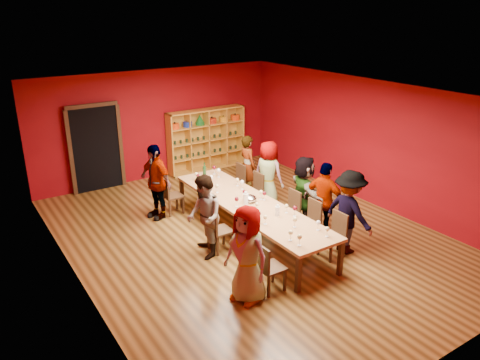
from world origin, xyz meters
name	(u,v)px	position (x,y,z in m)	size (l,w,h in m)	color
room_shell	(250,169)	(0.00, 0.00, 1.50)	(7.10, 9.10, 3.04)	#4D3214
tasting_table	(250,205)	(0.00, 0.00, 0.70)	(1.10, 4.50, 0.75)	#A97546
doorway	(96,148)	(-1.80, 4.43, 1.12)	(1.40, 0.17, 2.30)	black
shelving_unit	(206,137)	(1.40, 4.32, 0.98)	(2.40, 0.40, 1.80)	gold
chair_person_left_0	(267,266)	(-0.91, -1.86, 0.50)	(0.42, 0.42, 0.89)	black
person_left_0	(247,254)	(-1.32, -1.86, 0.84)	(0.82, 0.45, 1.68)	silver
chair_person_left_2	(217,229)	(-0.91, -0.20, 0.50)	(0.42, 0.42, 0.89)	black
person_left_2	(204,217)	(-1.18, -0.20, 0.82)	(0.80, 0.44, 1.64)	#131536
chair_person_left_4	(170,194)	(-0.91, 1.94, 0.50)	(0.42, 0.42, 0.89)	black
person_left_4	(156,182)	(-1.23, 1.94, 0.87)	(1.02, 0.46, 1.74)	#517DA6
chair_person_right_0	(335,232)	(0.91, -1.58, 0.50)	(0.42, 0.42, 0.89)	black
person_right_0	(349,212)	(1.24, -1.58, 0.84)	(1.09, 0.45, 1.68)	#121534
chair_person_right_1	(310,219)	(0.91, -0.87, 0.50)	(0.42, 0.42, 0.89)	black
person_right_1	(325,201)	(1.27, -0.87, 0.82)	(0.96, 0.44, 1.63)	tan
chair_person_right_2	(290,208)	(0.91, -0.23, 0.50)	(0.42, 0.42, 0.89)	black
person_right_2	(304,192)	(1.27, -0.23, 0.80)	(1.49, 0.43, 1.60)	beige
chair_person_right_3	(255,189)	(0.91, 1.10, 0.50)	(0.42, 0.42, 0.89)	black
person_right_3	(268,174)	(1.30, 1.10, 0.81)	(0.79, 0.43, 1.61)	#CC8994
chair_person_right_4	(237,180)	(0.91, 1.88, 0.50)	(0.42, 0.42, 0.89)	black
person_right_4	(248,166)	(1.23, 1.88, 0.79)	(0.58, 0.42, 1.59)	white
wine_glass_0	(265,218)	(-0.32, -0.98, 0.89)	(0.08, 0.08, 0.19)	white
wine_glass_1	(257,205)	(-0.10, -0.41, 0.89)	(0.08, 0.08, 0.19)	white
wine_glass_2	(295,209)	(0.36, -1.01, 0.91)	(0.09, 0.09, 0.22)	white
wine_glass_3	(214,168)	(0.28, 1.93, 0.91)	(0.09, 0.09, 0.22)	white
wine_glass_4	(217,187)	(-0.27, 0.87, 0.89)	(0.08, 0.08, 0.20)	white
wine_glass_5	(261,193)	(0.31, 0.03, 0.90)	(0.08, 0.08, 0.21)	white
wine_glass_6	(237,200)	(-0.32, 0.00, 0.91)	(0.09, 0.09, 0.21)	white
wine_glass_7	(327,230)	(0.29, -1.99, 0.89)	(0.08, 0.08, 0.19)	white
wine_glass_8	(237,180)	(0.32, 0.96, 0.89)	(0.08, 0.08, 0.19)	white
wine_glass_9	(300,237)	(-0.33, -1.97, 0.91)	(0.09, 0.09, 0.22)	white
wine_glass_10	(287,207)	(0.33, -0.80, 0.89)	(0.07, 0.07, 0.19)	white
wine_glass_11	(295,220)	(0.06, -1.38, 0.90)	(0.08, 0.08, 0.21)	white
wine_glass_12	(264,194)	(0.35, -0.03, 0.89)	(0.08, 0.08, 0.19)	white
wine_glass_13	(244,192)	(0.07, 0.31, 0.88)	(0.07, 0.07, 0.18)	white
wine_glass_14	(219,171)	(0.27, 1.69, 0.91)	(0.09, 0.09, 0.22)	white
wine_glass_15	(259,214)	(-0.36, -0.82, 0.90)	(0.09, 0.09, 0.21)	white
wine_glass_16	(242,183)	(0.30, 0.73, 0.91)	(0.09, 0.09, 0.22)	white
wine_glass_17	(318,223)	(0.34, -1.71, 0.89)	(0.08, 0.08, 0.20)	white
wine_glass_18	(211,186)	(-0.36, 0.98, 0.88)	(0.07, 0.07, 0.18)	white
wine_glass_19	(196,175)	(-0.28, 1.78, 0.90)	(0.08, 0.08, 0.20)	white
wine_glass_20	(211,178)	(-0.11, 1.39, 0.91)	(0.09, 0.09, 0.22)	white
wine_glass_21	(291,233)	(-0.34, -1.75, 0.90)	(0.08, 0.08, 0.20)	white
wine_glass_22	(198,176)	(-0.28, 1.72, 0.88)	(0.07, 0.07, 0.18)	white
spittoon_bowl	(250,199)	(0.05, 0.06, 0.82)	(0.29, 0.29, 0.16)	#B0B3B7
carafe_a	(246,199)	(-0.10, -0.01, 0.87)	(0.11, 0.11, 0.28)	white
carafe_b	(277,211)	(0.10, -0.80, 0.85)	(0.11, 0.11, 0.23)	white
wine_bottle	(204,170)	(0.05, 2.00, 0.87)	(0.09, 0.09, 0.31)	#143718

